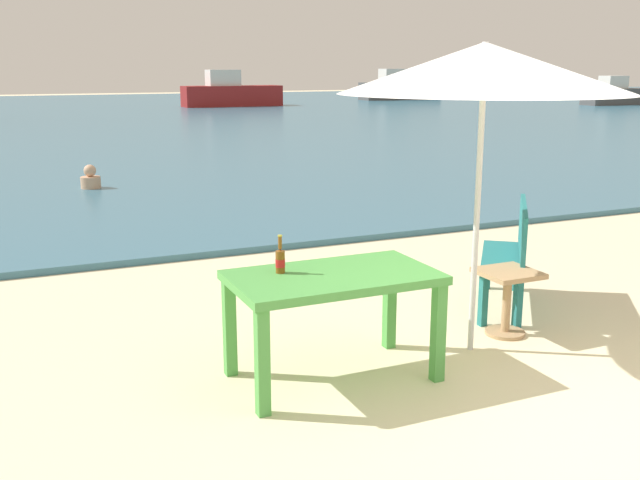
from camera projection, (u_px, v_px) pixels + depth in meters
name	position (u px, v px, depth m)	size (l,w,h in m)	color
ground_plane	(617.00, 436.00, 4.33)	(120.00, 120.00, 0.00)	beige
sea_water	(73.00, 117.00, 30.98)	(120.00, 50.00, 0.08)	#386B84
picnic_table_green	(333.00, 289.00, 5.00)	(1.40, 0.80, 0.76)	#4C9E47
beer_bottle_amber	(280.00, 260.00, 4.97)	(0.07, 0.07, 0.26)	brown
patio_umbrella	(484.00, 68.00, 5.17)	(2.10, 2.10, 2.30)	silver
side_table_wood	(507.00, 293.00, 5.89)	(0.44, 0.44, 0.54)	tan
bench_teal_center	(511.00, 250.00, 6.52)	(1.02, 1.17, 0.95)	#237275
swimmer_person	(90.00, 179.00, 12.63)	(0.34, 0.34, 0.41)	tan
boat_ferry	(399.00, 89.00, 46.62)	(5.27, 1.44, 1.92)	#4C4C4C
boat_cargo_ship	(231.00, 93.00, 38.68)	(5.22, 1.42, 1.90)	maroon
boat_sailboat	(617.00, 94.00, 40.34)	(4.30, 1.17, 1.56)	#4C4C4C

